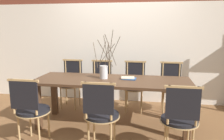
# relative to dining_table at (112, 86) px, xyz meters

# --- Properties ---
(ground_plane) EXTENTS (16.00, 16.00, 0.00)m
(ground_plane) POSITION_rel_dining_table_xyz_m (0.00, 0.00, -0.64)
(ground_plane) COLOR brown
(wall_rear) EXTENTS (12.00, 0.06, 3.20)m
(wall_rear) POSITION_rel_dining_table_xyz_m (0.00, 1.28, 0.96)
(wall_rear) COLOR silver
(wall_rear) RESTS_ON ground_plane
(dining_table) EXTENTS (2.39, 0.81, 0.75)m
(dining_table) POSITION_rel_dining_table_xyz_m (0.00, 0.00, 0.00)
(dining_table) COLOR #4C3321
(dining_table) RESTS_ON ground_plane
(chair_near_leftend) EXTENTS (0.45, 0.45, 0.92)m
(chair_near_leftend) POSITION_rel_dining_table_xyz_m (-0.95, -0.73, -0.14)
(chair_near_leftend) COLOR black
(chair_near_leftend) RESTS_ON ground_plane
(chair_near_left) EXTENTS (0.45, 0.45, 0.92)m
(chair_near_left) POSITION_rel_dining_table_xyz_m (-0.02, -0.73, -0.14)
(chair_near_left) COLOR black
(chair_near_left) RESTS_ON ground_plane
(chair_near_center) EXTENTS (0.45, 0.45, 0.92)m
(chair_near_center) POSITION_rel_dining_table_xyz_m (0.92, -0.73, -0.14)
(chair_near_center) COLOR black
(chair_near_center) RESTS_ON ground_plane
(chair_far_leftend) EXTENTS (0.45, 0.45, 0.92)m
(chair_far_leftend) POSITION_rel_dining_table_xyz_m (-0.93, 0.73, -0.14)
(chair_far_leftend) COLOR black
(chair_far_leftend) RESTS_ON ground_plane
(chair_far_left) EXTENTS (0.45, 0.45, 0.92)m
(chair_far_left) POSITION_rel_dining_table_xyz_m (-0.34, 0.73, -0.14)
(chair_far_left) COLOR black
(chair_far_left) RESTS_ON ground_plane
(chair_far_center) EXTENTS (0.45, 0.45, 0.92)m
(chair_far_center) POSITION_rel_dining_table_xyz_m (0.30, 0.73, -0.14)
(chair_far_center) COLOR black
(chair_far_center) RESTS_ON ground_plane
(chair_far_right) EXTENTS (0.45, 0.45, 0.92)m
(chair_far_right) POSITION_rel_dining_table_xyz_m (0.96, 0.73, -0.14)
(chair_far_right) COLOR black
(chair_far_right) RESTS_ON ground_plane
(vase_centerpiece) EXTENTS (0.44, 0.45, 0.76)m
(vase_centerpiece) POSITION_rel_dining_table_xyz_m (-0.14, 0.06, 0.23)
(vase_centerpiece) COLOR silver
(vase_centerpiece) RESTS_ON dining_table
(book_stack) EXTENTS (0.24, 0.18, 0.03)m
(book_stack) POSITION_rel_dining_table_xyz_m (0.24, 0.08, 0.12)
(book_stack) COLOR #234C8C
(book_stack) RESTS_ON dining_table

